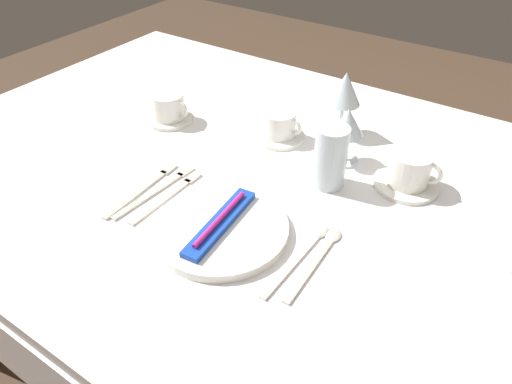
% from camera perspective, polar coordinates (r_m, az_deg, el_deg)
% --- Properties ---
extents(ground_plane, '(6.00, 6.00, 0.00)m').
position_cam_1_polar(ground_plane, '(1.59, 2.56, -20.96)').
color(ground_plane, '#4C3828').
extents(dining_table, '(1.80, 1.11, 0.74)m').
position_cam_1_polar(dining_table, '(1.08, 3.51, -2.46)').
color(dining_table, white).
rests_on(dining_table, ground).
extents(dinner_plate, '(0.26, 0.26, 0.02)m').
position_cam_1_polar(dinner_plate, '(0.91, -4.24, -4.40)').
color(dinner_plate, white).
rests_on(dinner_plate, dining_table).
extents(toothbrush_package, '(0.06, 0.21, 0.02)m').
position_cam_1_polar(toothbrush_package, '(0.90, -4.29, -3.60)').
color(toothbrush_package, blue).
rests_on(toothbrush_package, dinner_plate).
extents(fork_outer, '(0.02, 0.21, 0.00)m').
position_cam_1_polar(fork_outer, '(1.01, -10.19, -0.31)').
color(fork_outer, beige).
rests_on(fork_outer, dining_table).
extents(fork_inner, '(0.03, 0.22, 0.00)m').
position_cam_1_polar(fork_inner, '(1.03, -11.52, 0.33)').
color(fork_inner, beige).
rests_on(fork_inner, dining_table).
extents(fork_salad, '(0.03, 0.22, 0.00)m').
position_cam_1_polar(fork_salad, '(1.04, -13.08, 0.54)').
color(fork_salad, beige).
rests_on(fork_salad, dining_table).
extents(spoon_soup, '(0.03, 0.22, 0.01)m').
position_cam_1_polar(spoon_soup, '(0.88, 5.72, -6.96)').
color(spoon_soup, beige).
rests_on(spoon_soup, dining_table).
extents(spoon_dessert, '(0.03, 0.21, 0.01)m').
position_cam_1_polar(spoon_dessert, '(0.87, 7.64, -7.38)').
color(spoon_dessert, beige).
rests_on(spoon_dessert, dining_table).
extents(saucer_left, '(0.14, 0.14, 0.01)m').
position_cam_1_polar(saucer_left, '(1.07, 17.39, 0.92)').
color(saucer_left, white).
rests_on(saucer_left, dining_table).
extents(coffee_cup_left, '(0.11, 0.09, 0.07)m').
position_cam_1_polar(coffee_cup_left, '(1.05, 17.88, 2.69)').
color(coffee_cup_left, white).
rests_on(coffee_cup_left, saucer_left).
extents(saucer_right, '(0.12, 0.12, 0.01)m').
position_cam_1_polar(saucer_right, '(1.28, -10.24, 8.59)').
color(saucer_right, white).
rests_on(saucer_right, dining_table).
extents(coffee_cup_right, '(0.11, 0.08, 0.06)m').
position_cam_1_polar(coffee_cup_right, '(1.26, -10.37, 10.05)').
color(coffee_cup_right, white).
rests_on(coffee_cup_right, saucer_right).
extents(saucer_far, '(0.13, 0.13, 0.01)m').
position_cam_1_polar(saucer_far, '(1.19, 2.75, 6.64)').
color(saucer_far, white).
rests_on(saucer_far, dining_table).
extents(coffee_cup_far, '(0.10, 0.08, 0.06)m').
position_cam_1_polar(coffee_cup_far, '(1.17, 2.87, 8.11)').
color(coffee_cup_far, white).
rests_on(coffee_cup_far, saucer_far).
extents(wine_glass_centre, '(0.08, 0.08, 0.16)m').
position_cam_1_polar(wine_glass_centre, '(1.18, 10.54, 11.70)').
color(wine_glass_centre, silver).
rests_on(wine_glass_centre, dining_table).
extents(wine_glass_left, '(0.07, 0.07, 0.13)m').
position_cam_1_polar(wine_glass_left, '(1.07, 10.79, 7.80)').
color(wine_glass_left, silver).
rests_on(wine_glass_left, dining_table).
extents(drink_tumbler, '(0.07, 0.07, 0.14)m').
position_cam_1_polar(drink_tumbler, '(1.00, 8.84, 4.13)').
color(drink_tumbler, silver).
rests_on(drink_tumbler, dining_table).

